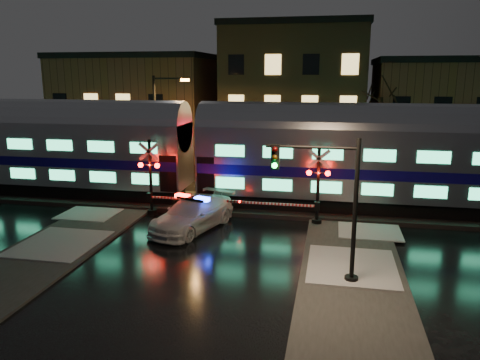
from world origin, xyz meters
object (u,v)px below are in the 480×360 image
at_px(police_car, 193,214).
at_px(streetlight, 159,124).
at_px(crossing_signal_right, 311,193).
at_px(traffic_light, 331,208).
at_px(crossing_signal_left, 156,185).

height_order(police_car, streetlight, streetlight).
xyz_separation_m(crossing_signal_right, traffic_light, (1.04, -6.70, 1.20)).
bearing_deg(crossing_signal_right, police_car, -162.59).
distance_m(crossing_signal_left, streetlight, 7.54).
distance_m(police_car, crossing_signal_left, 3.29).
relative_size(police_car, crossing_signal_right, 1.00).
height_order(crossing_signal_left, traffic_light, traffic_light).
bearing_deg(crossing_signal_right, traffic_light, -81.19).
bearing_deg(traffic_light, police_car, 143.49).
relative_size(crossing_signal_right, streetlight, 0.77).
distance_m(police_car, crossing_signal_right, 6.11).
relative_size(traffic_light, streetlight, 0.72).
distance_m(traffic_light, streetlight, 17.83).
bearing_deg(traffic_light, streetlight, 130.30).
bearing_deg(streetlight, crossing_signal_left, -71.05).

